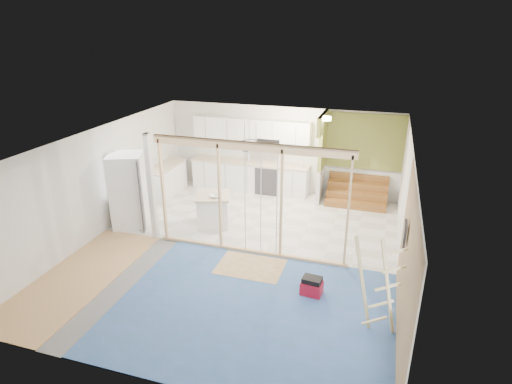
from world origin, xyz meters
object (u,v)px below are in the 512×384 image
(ladder, at_px, (378,286))
(fridge, at_px, (128,191))
(toolbox, at_px, (312,286))
(island, at_px, (213,210))

(ladder, bearing_deg, fridge, 133.74)
(toolbox, bearing_deg, ladder, -26.58)
(toolbox, distance_m, ladder, 1.60)
(fridge, height_order, ladder, fridge)
(island, bearing_deg, ladder, -54.44)
(fridge, bearing_deg, island, -6.11)
(fridge, relative_size, island, 1.77)
(island, height_order, ladder, ladder)
(ladder, bearing_deg, island, 118.73)
(fridge, bearing_deg, ladder, -45.42)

